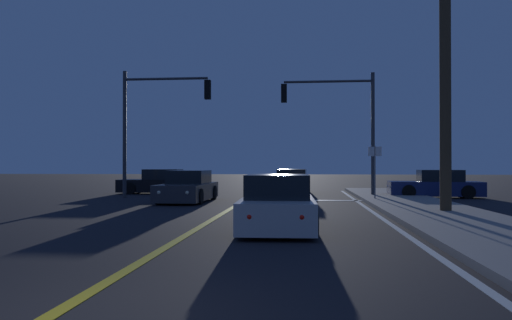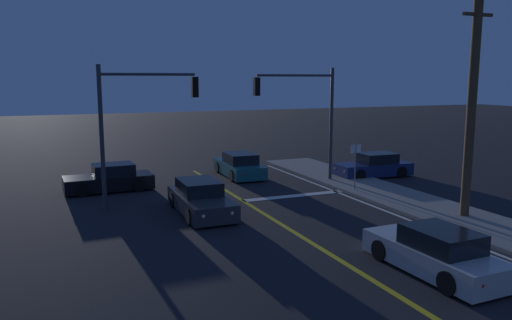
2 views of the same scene
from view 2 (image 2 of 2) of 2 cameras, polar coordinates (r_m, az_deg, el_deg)
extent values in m
cube|color=gray|center=(20.16, 25.91, -7.31)|extent=(3.20, 34.41, 0.15)
cube|color=gold|center=(15.93, 9.27, -11.03)|extent=(0.20, 32.49, 0.01)
cube|color=silver|center=(18.87, 22.12, -8.37)|extent=(0.16, 32.49, 0.01)
cube|color=silver|center=(23.87, 4.29, -4.09)|extent=(5.14, 0.50, 0.01)
cube|color=navy|center=(29.17, 13.14, -1.00)|extent=(4.37, 1.90, 0.68)
cube|color=black|center=(29.21, 13.61, 0.19)|extent=(2.04, 1.56, 0.60)
cylinder|color=black|center=(27.82, 11.73, -1.69)|extent=(0.65, 0.25, 0.64)
cylinder|color=black|center=(29.16, 10.08, -1.14)|extent=(0.65, 0.25, 0.64)
cylinder|color=black|center=(29.30, 16.17, -1.32)|extent=(0.65, 0.25, 0.64)
cylinder|color=black|center=(30.57, 14.41, -0.81)|extent=(0.65, 0.25, 0.64)
sphere|color=#FFF4CC|center=(27.62, 10.12, -1.29)|extent=(0.18, 0.18, 0.18)
sphere|color=#FFF4CC|center=(28.52, 9.05, -0.93)|extent=(0.18, 0.18, 0.18)
sphere|color=red|center=(29.93, 17.07, -0.75)|extent=(0.14, 0.14, 0.14)
sphere|color=red|center=(30.77, 15.88, -0.44)|extent=(0.14, 0.14, 0.14)
cube|color=#2D2D33|center=(20.85, -6.26, -4.85)|extent=(1.85, 4.64, 0.68)
cube|color=black|center=(20.97, -6.50, -3.09)|extent=(1.57, 2.14, 0.60)
cylinder|color=black|center=(19.79, -2.79, -5.93)|extent=(0.23, 0.64, 0.64)
cylinder|color=black|center=(19.33, -7.49, -6.37)|extent=(0.23, 0.64, 0.64)
cylinder|color=black|center=(22.44, -5.20, -4.14)|extent=(0.23, 0.64, 0.64)
cylinder|color=black|center=(22.03, -9.37, -4.48)|extent=(0.23, 0.64, 0.64)
sphere|color=#FFF4CC|center=(18.91, -2.78, -6.03)|extent=(0.18, 0.18, 0.18)
sphere|color=#FFF4CC|center=(18.59, -6.03, -6.34)|extent=(0.18, 0.18, 0.18)
sphere|color=red|center=(23.09, -6.47, -3.27)|extent=(0.14, 0.14, 0.14)
sphere|color=red|center=(22.83, -9.15, -3.47)|extent=(0.14, 0.14, 0.14)
cube|color=black|center=(25.85, -16.40, -2.43)|extent=(4.28, 1.89, 0.68)
cube|color=black|center=(25.78, -15.90, -1.08)|extent=(1.99, 1.57, 0.60)
cylinder|color=black|center=(24.94, -19.08, -3.26)|extent=(0.65, 0.24, 0.64)
cylinder|color=black|center=(26.53, -19.44, -2.55)|extent=(0.65, 0.24, 0.64)
cylinder|color=black|center=(25.30, -13.18, -2.82)|extent=(0.65, 0.24, 0.64)
cylinder|color=black|center=(26.87, -13.88, -2.15)|extent=(0.65, 0.24, 0.64)
sphere|color=#FFF4CC|center=(25.11, -20.85, -2.81)|extent=(0.18, 0.18, 0.18)
sphere|color=#FFF4CC|center=(26.18, -21.02, -2.35)|extent=(0.18, 0.18, 0.18)
sphere|color=red|center=(25.68, -11.68, -2.14)|extent=(0.14, 0.14, 0.14)
sphere|color=red|center=(26.72, -12.20, -1.71)|extent=(0.14, 0.14, 0.14)
cube|color=#B2B5BA|center=(15.48, 19.51, -10.35)|extent=(1.84, 4.45, 0.68)
cube|color=black|center=(15.12, 20.33, -8.48)|extent=(1.53, 2.07, 0.60)
cylinder|color=black|center=(15.98, 13.96, -9.93)|extent=(0.24, 0.65, 0.64)
cylinder|color=black|center=(16.98, 18.24, -8.98)|extent=(0.24, 0.65, 0.64)
cylinder|color=black|center=(14.10, 21.01, -12.92)|extent=(0.24, 0.65, 0.64)
cylinder|color=black|center=(15.22, 25.32, -11.55)|extent=(0.24, 0.65, 0.64)
sphere|color=#FFF4CC|center=(16.65, 13.04, -8.38)|extent=(0.18, 0.18, 0.18)
sphere|color=#FFF4CC|center=(17.30, 15.87, -7.83)|extent=(0.18, 0.18, 0.18)
sphere|color=red|center=(13.72, 24.25, -12.86)|extent=(0.14, 0.14, 0.14)
sphere|color=red|center=(14.49, 27.09, -11.87)|extent=(0.14, 0.14, 0.14)
cube|color=#195960|center=(28.66, -1.95, -0.94)|extent=(1.94, 4.51, 0.68)
cube|color=black|center=(28.31, -1.79, 0.17)|extent=(1.60, 2.10, 0.60)
cylinder|color=black|center=(29.73, -4.33, -0.82)|extent=(0.24, 0.65, 0.64)
cylinder|color=black|center=(30.24, -1.30, -0.63)|extent=(0.24, 0.65, 0.64)
cylinder|color=black|center=(27.14, -2.68, -1.78)|extent=(0.24, 0.65, 0.64)
cylinder|color=black|center=(27.69, 0.60, -1.55)|extent=(0.24, 0.65, 0.64)
sphere|color=#FFF4CC|center=(30.52, -4.25, -0.18)|extent=(0.18, 0.18, 0.18)
sphere|color=#FFF4CC|center=(30.85, -2.28, -0.06)|extent=(0.18, 0.18, 0.18)
sphere|color=red|center=(26.44, -1.57, -1.62)|extent=(0.14, 0.14, 0.14)
sphere|color=red|center=(26.82, 0.67, -1.46)|extent=(0.14, 0.14, 0.14)
cylinder|color=#38383D|center=(27.00, 8.54, 3.89)|extent=(0.18, 0.18, 6.06)
cylinder|color=#38383D|center=(25.84, 4.54, 9.56)|extent=(4.30, 0.12, 0.12)
cube|color=black|center=(24.93, 0.07, 8.34)|extent=(0.28, 0.28, 0.90)
sphere|color=red|center=(24.93, 0.07, 8.96)|extent=(0.22, 0.22, 0.22)
sphere|color=#4C2D05|center=(24.93, 0.07, 8.34)|extent=(0.22, 0.22, 0.22)
sphere|color=#0A3814|center=(24.94, 0.07, 7.72)|extent=(0.22, 0.22, 0.22)
cylinder|color=#38383D|center=(21.82, -17.12, 2.36)|extent=(0.18, 0.18, 6.08)
cylinder|color=#38383D|center=(21.97, -12.14, 9.50)|extent=(4.03, 0.12, 0.12)
cube|color=black|center=(22.44, -6.98, 8.22)|extent=(0.28, 0.28, 0.90)
sphere|color=red|center=(22.43, -6.99, 8.91)|extent=(0.22, 0.22, 0.22)
sphere|color=#4C2D05|center=(22.44, -6.98, 8.22)|extent=(0.22, 0.22, 0.22)
sphere|color=#0A3814|center=(22.44, -6.96, 7.54)|extent=(0.22, 0.22, 0.22)
cylinder|color=#4C3823|center=(20.98, 23.32, 6.12)|extent=(0.35, 0.35, 9.25)
cube|color=#4C3823|center=(21.10, 23.90, 14.89)|extent=(1.40, 0.12, 0.12)
cylinder|color=slate|center=(24.74, 11.20, -0.94)|extent=(0.06, 0.06, 2.41)
cube|color=white|center=(24.60, 11.27, 1.25)|extent=(0.56, 0.04, 0.40)
camera|label=1|loc=(11.43, 72.47, -17.48)|focal=34.98mm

